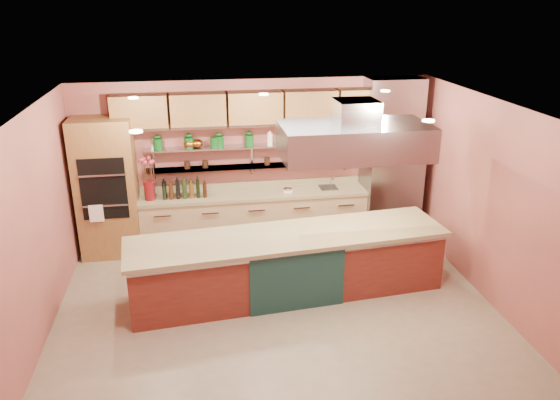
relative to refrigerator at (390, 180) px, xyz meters
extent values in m
cube|color=gray|center=(-2.35, -2.14, -1.06)|extent=(6.00, 5.00, 0.02)
cube|color=black|center=(-2.35, -2.14, 1.75)|extent=(6.00, 5.00, 0.02)
cube|color=#A6574E|center=(-2.35, 0.36, 0.35)|extent=(6.00, 0.04, 2.80)
cube|color=#A6574E|center=(-2.35, -4.64, 0.35)|extent=(6.00, 0.04, 2.80)
cube|color=#A6574E|center=(-5.35, -2.14, 0.35)|extent=(0.04, 5.00, 2.80)
cube|color=#A6574E|center=(0.65, -2.14, 0.35)|extent=(0.04, 5.00, 2.80)
cube|color=olive|center=(-4.80, 0.04, 0.10)|extent=(0.95, 0.64, 2.30)
cube|color=gray|center=(0.00, 0.00, 0.00)|extent=(0.95, 0.72, 2.10)
cube|color=tan|center=(-2.40, 0.06, -0.58)|extent=(3.84, 0.64, 0.93)
cube|color=#A4A6AB|center=(-2.40, 0.23, 0.30)|extent=(3.60, 0.26, 0.03)
cube|color=#A4A6AB|center=(-2.40, 0.23, 0.65)|extent=(3.60, 0.26, 0.03)
cube|color=olive|center=(-2.35, 0.18, 1.30)|extent=(4.60, 0.36, 0.55)
cube|color=#A4A6AB|center=(-1.23, -1.74, 1.20)|extent=(2.00, 1.00, 0.45)
cube|color=#FFE5A5|center=(-2.35, -1.94, 1.72)|extent=(4.00, 2.80, 0.02)
cube|color=maroon|center=(-2.13, -1.74, -0.59)|extent=(4.51, 1.40, 0.93)
cylinder|color=maroon|center=(-4.13, 0.01, 0.04)|extent=(0.23, 0.23, 0.32)
cube|color=black|center=(-3.56, 0.01, 0.01)|extent=(0.81, 0.48, 0.25)
cube|color=white|center=(-1.83, 0.01, -0.08)|extent=(0.17, 0.14, 0.08)
cylinder|color=white|center=(-1.04, 0.11, -0.02)|extent=(0.04, 0.04, 0.20)
ellipsoid|color=#C26C2C|center=(-3.31, 0.23, 0.74)|extent=(0.20, 0.20, 0.15)
cylinder|color=#0F4917|center=(-3.03, 0.23, 0.75)|extent=(0.14, 0.14, 0.16)
camera|label=1|loc=(-3.36, -8.63, 3.05)|focal=35.00mm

